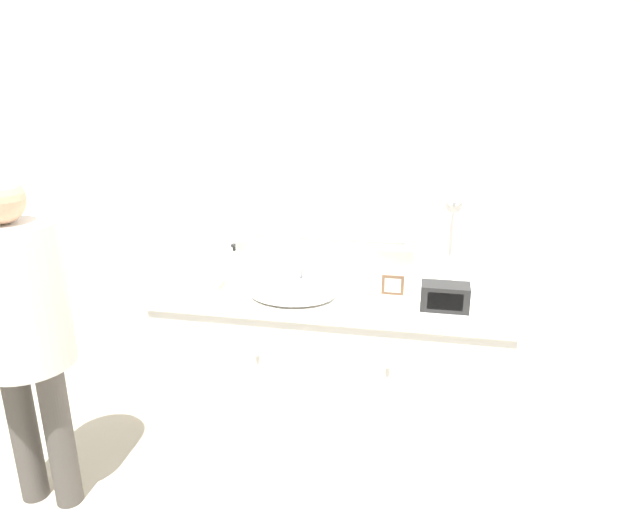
# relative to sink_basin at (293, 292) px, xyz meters

# --- Properties ---
(ground_plane) EXTENTS (14.00, 14.00, 0.00)m
(ground_plane) POSITION_rel_sink_basin_xyz_m (0.20, -0.30, -0.94)
(ground_plane) COLOR #B2A893
(wall_back) EXTENTS (8.00, 0.18, 2.55)m
(wall_back) POSITION_rel_sink_basin_xyz_m (0.20, 0.35, 0.34)
(wall_back) COLOR white
(wall_back) RESTS_ON ground_plane
(vanity_counter) EXTENTS (1.88, 0.59, 0.92)m
(vanity_counter) POSITION_rel_sink_basin_xyz_m (0.20, 0.02, -0.48)
(vanity_counter) COLOR silver
(vanity_counter) RESTS_ON ground_plane
(sink_basin) EXTENTS (0.46, 0.43, 0.16)m
(sink_basin) POSITION_rel_sink_basin_xyz_m (0.00, 0.00, 0.00)
(sink_basin) COLOR silver
(sink_basin) RESTS_ON vanity_counter
(soap_bottle) EXTENTS (0.06, 0.06, 0.20)m
(soap_bottle) POSITION_rel_sink_basin_xyz_m (-0.40, 0.22, 0.06)
(soap_bottle) COLOR beige
(soap_bottle) RESTS_ON vanity_counter
(appliance_box) EXTENTS (0.24, 0.13, 0.13)m
(appliance_box) POSITION_rel_sink_basin_xyz_m (0.79, -0.03, 0.05)
(appliance_box) COLOR black
(appliance_box) RESTS_ON vanity_counter
(picture_frame) EXTENTS (0.12, 0.01, 0.11)m
(picture_frame) POSITION_rel_sink_basin_xyz_m (0.52, 0.11, 0.04)
(picture_frame) COLOR brown
(picture_frame) RESTS_ON vanity_counter
(hand_towel_near_sink) EXTENTS (0.16, 0.11, 0.03)m
(hand_towel_near_sink) POSITION_rel_sink_basin_xyz_m (-0.48, 0.03, -0.00)
(hand_towel_near_sink) COLOR #B7A899
(hand_towel_near_sink) RESTS_ON vanity_counter
(metal_tray) EXTENTS (0.17, 0.11, 0.01)m
(metal_tray) POSITION_rel_sink_basin_xyz_m (0.48, -0.09, -0.01)
(metal_tray) COLOR silver
(metal_tray) RESTS_ON vanity_counter
(person) EXTENTS (0.43, 0.43, 1.64)m
(person) POSITION_rel_sink_basin_xyz_m (-1.10, -0.68, 0.07)
(person) COLOR #514C47
(person) RESTS_ON ground_plane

